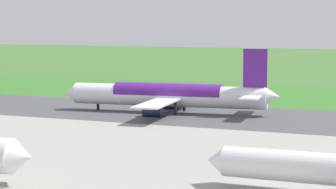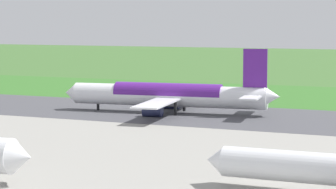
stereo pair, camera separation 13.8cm
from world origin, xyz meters
name	(u,v)px [view 1 (the left image)]	position (x,y,z in m)	size (l,w,h in m)	color
ground_plane	(201,115)	(0.00, 0.00, 0.00)	(800.00, 800.00, 0.00)	#3D662D
runway_asphalt	(201,115)	(0.00, 0.00, 0.03)	(600.00, 38.22, 0.06)	#47474C
apron_concrete	(24,179)	(0.00, 72.48, 0.03)	(440.00, 110.00, 0.05)	gray
grass_verge_foreground	(249,97)	(0.00, -41.06, 0.02)	(600.00, 80.00, 0.04)	#346B27
airliner_main	(170,95)	(8.15, -0.04, 4.35)	(54.13, 44.40, 15.88)	white
no_stopping_sign	(193,91)	(15.61, -36.16, 1.54)	(0.60, 0.10, 2.59)	slate
traffic_cone_orange	(179,92)	(23.32, -44.24, 0.28)	(0.40, 0.40, 0.55)	orange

